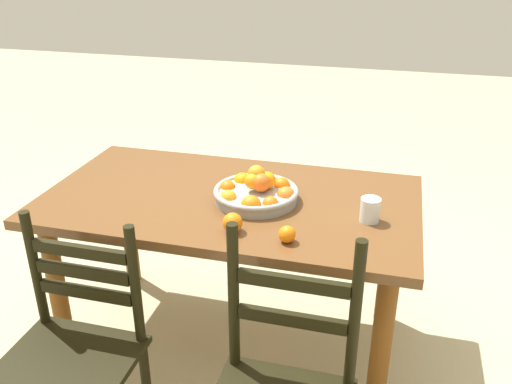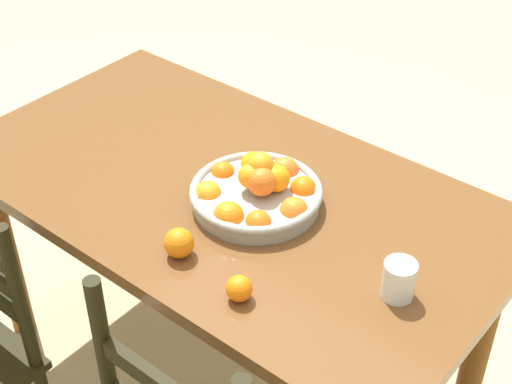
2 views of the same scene
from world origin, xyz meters
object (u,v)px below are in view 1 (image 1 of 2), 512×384
chair_near_window (70,357)px  drinking_glass (370,210)px  orange_loose_0 (233,223)px  orange_loose_1 (287,234)px  dining_table (230,219)px  fruit_bowl (257,192)px

chair_near_window → drinking_glass: chair_near_window is taller
orange_loose_0 → orange_loose_1: (-0.21, 0.02, -0.01)m
chair_near_window → drinking_glass: bearing=35.7°
dining_table → orange_loose_1: bearing=135.2°
chair_near_window → drinking_glass: (-0.92, -0.66, 0.35)m
dining_table → orange_loose_1: size_ratio=25.12×
chair_near_window → orange_loose_0: 0.72m
chair_near_window → fruit_bowl: bearing=57.3°
dining_table → fruit_bowl: (-0.12, 0.01, 0.14)m
orange_loose_1 → drinking_glass: size_ratio=0.66×
drinking_glass → orange_loose_0: bearing=24.1°
dining_table → orange_loose_0: bearing=109.3°
dining_table → fruit_bowl: fruit_bowl is taller
chair_near_window → orange_loose_0: (-0.45, -0.45, 0.34)m
fruit_bowl → drinking_glass: fruit_bowl is taller
orange_loose_1 → fruit_bowl: bearing=-57.4°
orange_loose_1 → drinking_glass: (-0.27, -0.24, 0.02)m
fruit_bowl → orange_loose_1: 0.35m
orange_loose_1 → chair_near_window: bearing=33.1°
chair_near_window → orange_loose_0: size_ratio=11.94×
chair_near_window → orange_loose_1: chair_near_window is taller
fruit_bowl → dining_table: bearing=-4.2°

